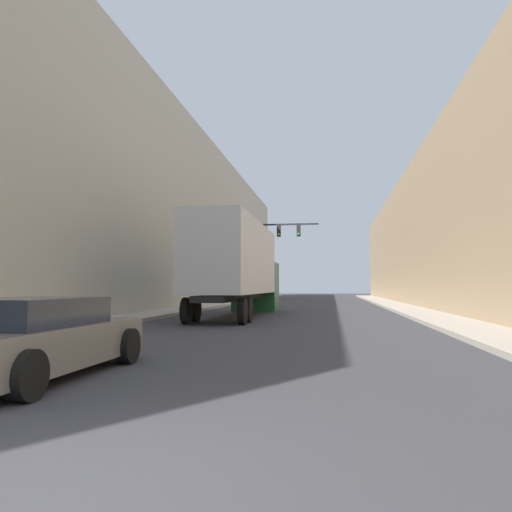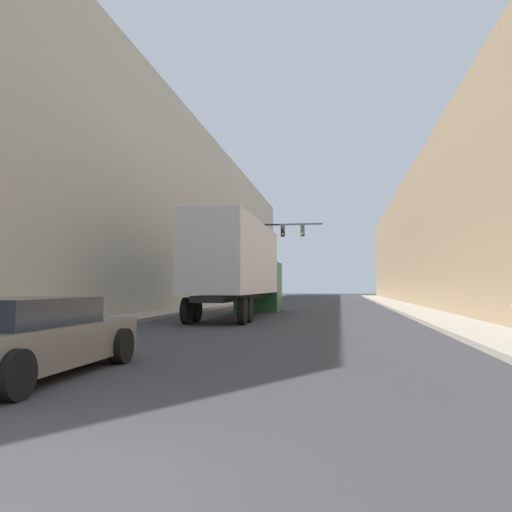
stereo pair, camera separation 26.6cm
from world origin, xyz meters
name	(u,v)px [view 2 (the right image)]	position (x,y,z in m)	size (l,w,h in m)	color
sidewalk_right	(405,308)	(6.38, 30.00, 0.07)	(2.08, 80.00, 0.15)	#B2A899
sidewalk_left	(210,306)	(-6.38, 30.00, 0.07)	(2.08, 80.00, 0.15)	#B2A899
building_right	(470,230)	(10.42, 30.00, 4.97)	(6.00, 80.00, 9.94)	tan
building_left	(155,213)	(-10.42, 30.00, 6.56)	(6.00, 80.00, 13.12)	#BCB29E
semi_truck	(240,266)	(-2.28, 20.01, 2.38)	(2.42, 12.48, 4.24)	silver
sedan_car	(24,338)	(-2.54, 4.24, 0.60)	(2.06, 4.34, 1.23)	slate
traffic_signal_gantry	(265,245)	(-3.53, 35.89, 4.69)	(6.31, 0.35, 6.58)	black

